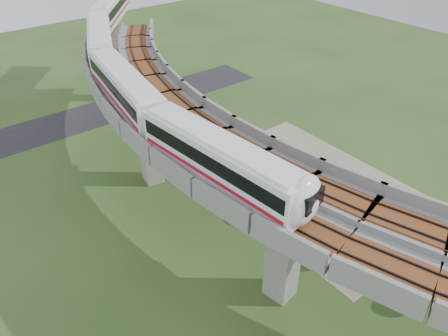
{
  "coord_description": "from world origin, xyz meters",
  "views": [
    {
      "loc": [
        -17.95,
        -26.98,
        29.43
      ],
      "look_at": [
        1.96,
        -1.46,
        7.5
      ],
      "focal_mm": 35.0,
      "sensor_mm": 36.0,
      "label": 1
    }
  ],
  "objects": [
    {
      "name": "viaduct",
      "position": [
        3.84,
        0.0,
        9.05
      ],
      "size": [
        19.58,
        73.98,
        11.4
      ],
      "color": "#99968E",
      "rests_on": "ground"
    },
    {
      "name": "tree_2",
      "position": [
        6.36,
        7.68,
        2.7
      ],
      "size": [
        3.1,
        3.1,
        4.02
      ],
      "color": "#382314",
      "rests_on": "ground"
    },
    {
      "name": "tree_1",
      "position": [
        9.37,
        17.45,
        2.18
      ],
      "size": [
        2.11,
        2.11,
        3.08
      ],
      "color": "#382314",
      "rests_on": "ground"
    },
    {
      "name": "tree_0",
      "position": [
        10.3,
        21.81,
        2.35
      ],
      "size": [
        2.47,
        2.47,
        3.41
      ],
      "color": "#382314",
      "rests_on": "ground"
    },
    {
      "name": "tree_3",
      "position": [
        7.22,
        1.74,
        2.27
      ],
      "size": [
        2.59,
        2.59,
        3.37
      ],
      "color": "#382314",
      "rests_on": "ground"
    },
    {
      "name": "ground",
      "position": [
        0.0,
        0.0,
        0.0
      ],
      "size": [
        160.0,
        160.0,
        0.0
      ],
      "primitive_type": "plane",
      "color": "#2F4B1E",
      "rests_on": "ground"
    },
    {
      "name": "car_dark",
      "position": [
        12.97,
        7.16,
        0.55
      ],
      "size": [
        3.81,
        2.36,
        1.03
      ],
      "primitive_type": "imported",
      "rotation": [
        0.0,
        0.0,
        1.29
      ],
      "color": "black",
      "rests_on": "dirt_lot"
    },
    {
      "name": "tree_4",
      "position": [
        6.71,
        -3.17,
        2.23
      ],
      "size": [
        2.17,
        2.17,
        3.16
      ],
      "color": "#382314",
      "rests_on": "ground"
    },
    {
      "name": "fence",
      "position": [
        9.75,
        0.0,
        0.75
      ],
      "size": [
        3.87,
        38.73,
        1.5
      ],
      "color": "#2D382D",
      "rests_on": "ground"
    },
    {
      "name": "asphalt_road",
      "position": [
        0.0,
        30.0,
        0.01
      ],
      "size": [
        60.0,
        8.0,
        0.03
      ],
      "primitive_type": "cube",
      "color": "#232326",
      "rests_on": "ground"
    },
    {
      "name": "car_red",
      "position": [
        15.16,
        -0.93,
        0.62
      ],
      "size": [
        3.11,
        3.57,
        1.17
      ],
      "primitive_type": "imported",
      "rotation": [
        0.0,
        0.0,
        -0.64
      ],
      "color": "maroon",
      "rests_on": "dirt_lot"
    },
    {
      "name": "dirt_lot",
      "position": [
        14.0,
        -2.0,
        0.02
      ],
      "size": [
        18.0,
        26.0,
        0.04
      ],
      "primitive_type": "cube",
      "color": "gray",
      "rests_on": "ground"
    },
    {
      "name": "metro_train",
      "position": [
        2.47,
        15.77,
        12.31
      ],
      "size": [
        20.37,
        59.09,
        3.64
      ],
      "color": "white",
      "rests_on": "ground"
    },
    {
      "name": "car_white",
      "position": [
        9.87,
        -9.84,
        0.72
      ],
      "size": [
        2.2,
        4.21,
        1.37
      ],
      "primitive_type": "imported",
      "rotation": [
        0.0,
        0.0,
        0.15
      ],
      "color": "white",
      "rests_on": "dirt_lot"
    },
    {
      "name": "tree_6",
      "position": [
        9.23,
        -19.04,
        2.12
      ],
      "size": [
        1.86,
        1.86,
        2.92
      ],
      "color": "#382314",
      "rests_on": "ground"
    },
    {
      "name": "tree_5",
      "position": [
        7.51,
        -10.96,
        2.37
      ],
      "size": [
        2.81,
        2.81,
        3.57
      ],
      "color": "#382314",
      "rests_on": "ground"
    }
  ]
}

